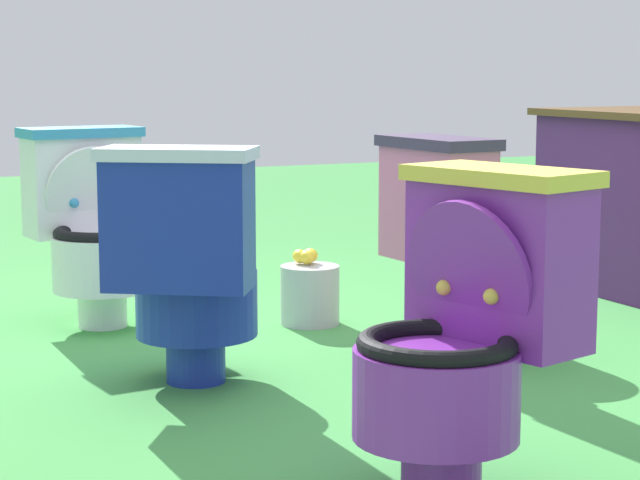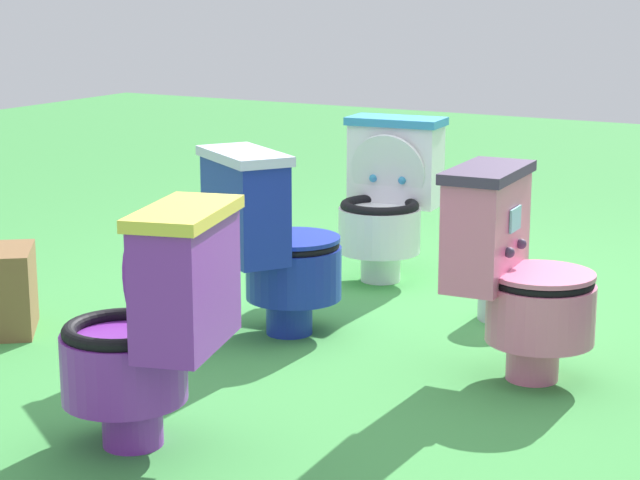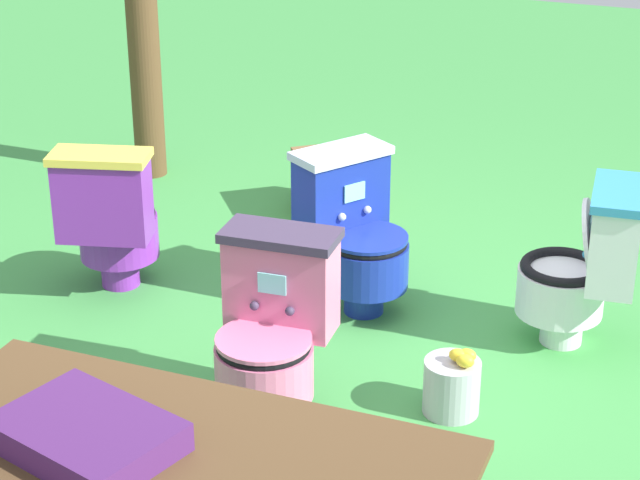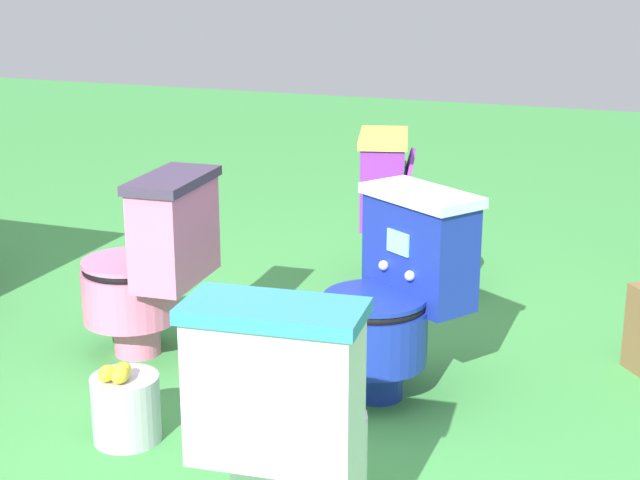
# 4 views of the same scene
# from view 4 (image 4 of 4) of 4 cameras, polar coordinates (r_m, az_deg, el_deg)

# --- Properties ---
(ground) EXTENTS (14.00, 14.00, 0.00)m
(ground) POSITION_cam_4_polar(r_m,az_deg,el_deg) (3.54, -4.38, -8.96)
(ground) COLOR #429947
(toilet_blue) EXTENTS (0.63, 0.61, 0.73)m
(toilet_blue) POSITION_cam_4_polar(r_m,az_deg,el_deg) (3.43, 4.37, -3.14)
(toilet_blue) COLOR #192D9E
(toilet_blue) RESTS_ON ground
(toilet_pink) EXTENTS (0.45, 0.52, 0.73)m
(toilet_pink) POSITION_cam_4_polar(r_m,az_deg,el_deg) (3.78, -9.86, -1.43)
(toilet_pink) COLOR pink
(toilet_pink) RESTS_ON ground
(toilet_purple) EXTENTS (0.52, 0.58, 0.73)m
(toilet_purple) POSITION_cam_4_polar(r_m,az_deg,el_deg) (4.50, 5.00, 1.71)
(toilet_purple) COLOR purple
(toilet_purple) RESTS_ON ground
(toilet_white) EXTENTS (0.53, 0.45, 0.73)m
(toilet_white) POSITION_cam_4_polar(r_m,az_deg,el_deg) (2.54, -1.88, -10.38)
(toilet_white) COLOR white
(toilet_white) RESTS_ON ground
(lemon_bucket) EXTENTS (0.22, 0.22, 0.28)m
(lemon_bucket) POSITION_cam_4_polar(r_m,az_deg,el_deg) (3.25, -11.23, -9.47)
(lemon_bucket) COLOR #B7B7BF
(lemon_bucket) RESTS_ON ground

